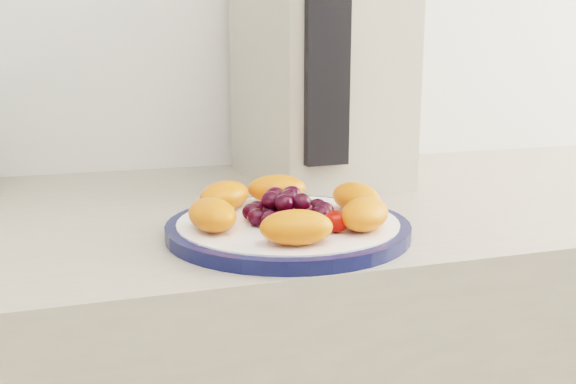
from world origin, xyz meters
name	(u,v)px	position (x,y,z in m)	size (l,w,h in m)	color
plate_rim	(288,229)	(0.09, 1.04, 0.91)	(0.28, 0.28, 0.01)	#0C123A
plate_face	(288,228)	(0.09, 1.04, 0.91)	(0.25, 0.25, 0.02)	white
appliance_body	(317,67)	(0.23, 1.34, 1.08)	(0.20, 0.28, 0.36)	#ABA492
appliance_panel	(327,67)	(0.19, 1.19, 1.08)	(0.06, 0.02, 0.26)	black
fruit_plate	(290,206)	(0.09, 1.04, 0.93)	(0.24, 0.24, 0.04)	#FF5016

